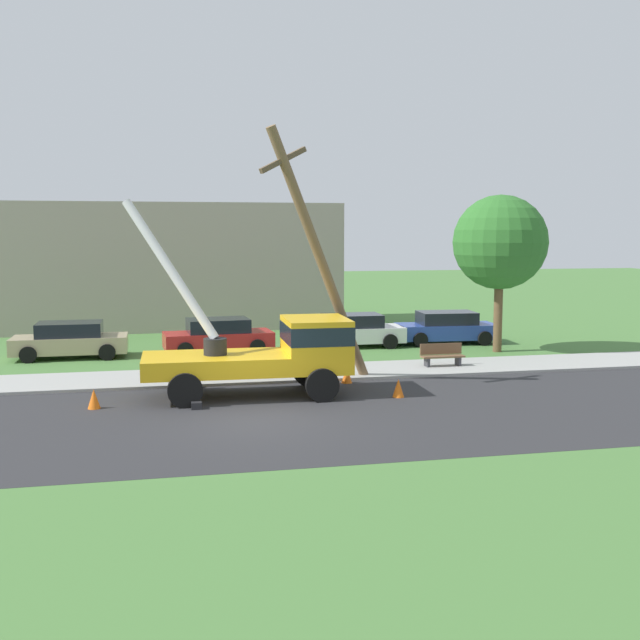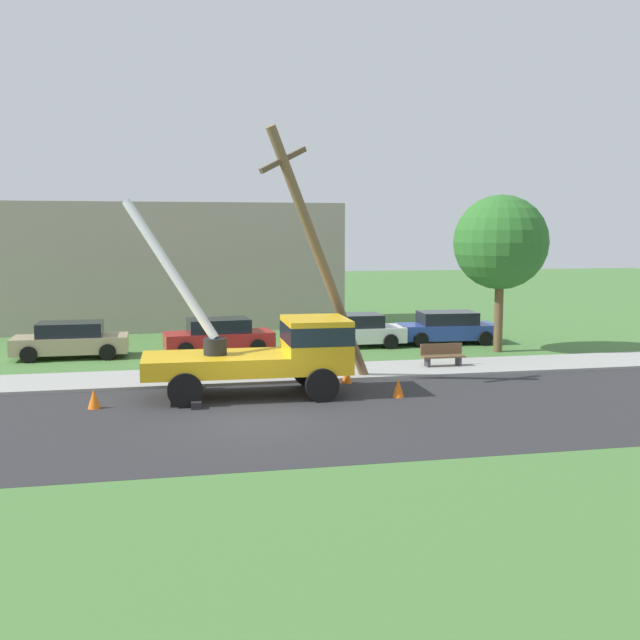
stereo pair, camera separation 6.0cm
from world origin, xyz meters
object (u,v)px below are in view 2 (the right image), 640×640
Objects in this scene: traffic_cone_curbside at (347,375)px; parked_sedan_white at (353,331)px; utility_truck at (274,349)px; roadside_tree_near at (501,243)px; traffic_cone_behind at (94,399)px; traffic_cone_ahead at (398,388)px; parked_sedan_blue at (447,328)px; parked_sedan_red at (219,336)px; park_bench at (442,356)px; parked_sedan_tan at (71,340)px; leaning_utility_pole at (319,255)px.

parked_sedan_white reaches higher than traffic_cone_curbside.
utility_truck is 12.55m from roadside_tree_near.
parked_sedan_white is (10.05, 9.66, 0.43)m from traffic_cone_behind.
traffic_cone_ahead and traffic_cone_behind have the same top height.
utility_truck is at bearing 162.69° from traffic_cone_ahead.
utility_truck reaches higher than parked_sedan_white.
parked_sedan_blue is 0.70× the size of roadside_tree_near.
parked_sedan_red reaches higher than traffic_cone_ahead.
parked_sedan_tan is at bearing 158.76° from park_bench.
parked_sedan_tan is at bearing 142.94° from traffic_cone_curbside.
parked_sedan_tan and parked_sedan_red have the same top height.
traffic_cone_behind is 13.95m from parked_sedan_white.
parked_sedan_blue reaches higher than traffic_cone_curbside.
roadside_tree_near is at bearing -24.57° from parked_sedan_white.
traffic_cone_behind is 17.69m from roadside_tree_near.
leaning_utility_pole is at bearing 176.64° from traffic_cone_curbside.
parked_sedan_blue is (6.54, 7.72, 0.43)m from traffic_cone_curbside.
parked_sedan_red is (-1.02, 8.45, -0.70)m from utility_truck.
utility_truck is 1.53× the size of parked_sedan_tan.
parked_sedan_red is 1.00× the size of parked_sedan_blue.
traffic_cone_behind is at bearing -155.56° from roadside_tree_near.
parked_sedan_tan is (-9.47, 7.15, 0.43)m from traffic_cone_curbside.
roadside_tree_near is at bearing 33.20° from traffic_cone_curbside.
traffic_cone_curbside is 8.04m from parked_sedan_red.
traffic_cone_ahead is at bearing -67.63° from traffic_cone_curbside.
parked_sedan_white reaches higher than park_bench.
leaning_utility_pole is 8.89m from parked_sedan_white.
park_bench is at bearing -139.14° from roadside_tree_near.
utility_truck is 12.07× the size of traffic_cone_ahead.
parked_sedan_red is 5.82m from parked_sedan_white.
park_bench is (-2.47, -5.83, -0.25)m from parked_sedan_blue.
leaning_utility_pole is 11.27m from parked_sedan_blue.
parked_sedan_blue is (4.38, 0.10, 0.00)m from parked_sedan_white.
parked_sedan_red is at bearing 0.00° from parked_sedan_tan.
parked_sedan_blue is at bearing 114.36° from roadside_tree_near.
utility_truck is at bearing -148.46° from roadside_tree_near.
traffic_cone_curbside is 0.09× the size of roadside_tree_near.
traffic_cone_behind is (-5.28, -0.75, -1.13)m from utility_truck.
traffic_cone_behind is at bearing 177.54° from traffic_cone_ahead.
utility_truck is at bearing -50.94° from parked_sedan_tan.
traffic_cone_curbside is 0.13× the size of parked_sedan_white.
parked_sedan_tan reaches higher than traffic_cone_behind.
utility_truck is 10.14m from parked_sedan_white.
parked_sedan_white is at bearing 108.44° from park_bench.
utility_truck reaches higher than parked_sedan_red.
roadside_tree_near reaches higher than utility_truck.
leaning_utility_pole is 6.52m from park_bench.
parked_sedan_tan is 0.68× the size of roadside_tree_near.
roadside_tree_near reaches higher than parked_sedan_tan.
traffic_cone_curbside is 4.49m from park_bench.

